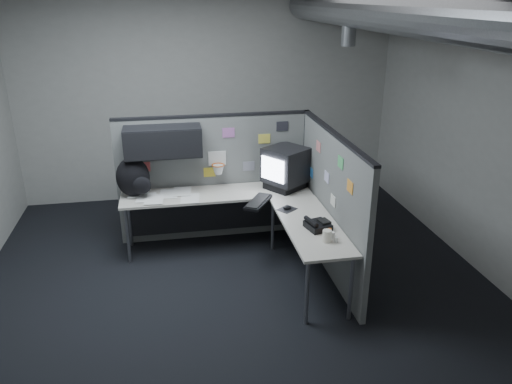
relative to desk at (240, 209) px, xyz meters
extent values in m
cube|color=black|center=(-0.15, -0.70, -0.62)|extent=(5.60, 5.60, 0.01)
cube|color=#9E9E99|center=(-0.15, 2.10, 0.99)|extent=(5.60, 0.01, 3.20)
cube|color=#9E9E99|center=(-0.15, -3.51, 0.99)|extent=(5.60, 0.01, 3.20)
cube|color=#9E9E99|center=(2.66, -0.70, 0.99)|extent=(0.01, 5.60, 3.20)
cylinder|color=slate|center=(1.25, -0.70, 2.24)|extent=(0.40, 5.49, 0.40)
cylinder|color=slate|center=(1.25, 0.10, 1.99)|extent=(0.16, 0.16, 0.30)
cube|color=slate|center=(-0.23, 0.60, 0.19)|extent=(2.43, 0.06, 1.60)
cube|color=black|center=(-0.23, 0.60, 1.00)|extent=(2.43, 0.07, 0.03)
cube|color=black|center=(0.95, 0.60, 0.19)|extent=(0.07, 0.07, 1.60)
cube|color=black|center=(-0.85, 0.40, 0.76)|extent=(0.90, 0.35, 0.35)
cube|color=black|center=(-0.85, 0.22, 0.76)|extent=(0.90, 0.02, 0.33)
cube|color=silver|center=(-0.20, 0.56, 0.47)|extent=(0.22, 0.02, 0.18)
torus|color=#D85914|center=(-0.20, 0.47, 0.41)|extent=(0.16, 0.16, 0.01)
cone|color=white|center=(-0.20, 0.47, 0.35)|extent=(0.14, 0.14, 0.11)
cube|color=#CC4C4C|center=(-1.10, 0.56, 0.41)|extent=(0.15, 0.01, 0.12)
cube|color=#B266B2|center=(-0.05, 0.56, 0.79)|extent=(0.15, 0.01, 0.12)
cube|color=gray|center=(0.20, 0.56, 0.34)|extent=(0.15, 0.01, 0.12)
cube|color=#E5D84C|center=(0.40, 0.56, 0.69)|extent=(0.15, 0.01, 0.12)
cube|color=#26262D|center=(0.63, 0.56, 0.84)|extent=(0.15, 0.01, 0.12)
cube|color=gold|center=(-0.30, 0.56, 0.29)|extent=(0.15, 0.01, 0.12)
cube|color=slate|center=(0.95, -0.49, 0.19)|extent=(0.06, 2.23, 1.60)
cube|color=black|center=(0.95, -0.49, 1.00)|extent=(0.07, 2.23, 0.03)
cube|color=#D87F7F|center=(0.92, -0.05, 0.74)|extent=(0.01, 0.15, 0.12)
cube|color=silver|center=(0.92, -0.40, 0.49)|extent=(0.01, 0.15, 0.12)
cube|color=#4CB266|center=(0.92, -0.80, 0.79)|extent=(0.01, 0.15, 0.12)
cube|color=#337FCC|center=(0.92, 0.20, 0.34)|extent=(0.01, 0.15, 0.12)
cube|color=orange|center=(0.92, -1.10, 0.64)|extent=(0.01, 0.15, 0.12)
cube|color=silver|center=(0.92, -0.65, 0.31)|extent=(0.01, 0.15, 0.12)
cube|color=beige|center=(-0.25, 0.28, 0.10)|extent=(2.30, 0.56, 0.03)
cube|color=beige|center=(0.63, -0.78, 0.10)|extent=(0.56, 1.55, 0.03)
cube|color=black|center=(-0.25, 0.50, -0.21)|extent=(2.18, 0.02, 0.55)
cylinder|color=gray|center=(-1.33, 0.06, -0.26)|extent=(0.04, 0.04, 0.70)
cylinder|color=gray|center=(-1.33, 0.50, -0.26)|extent=(0.04, 0.04, 0.70)
cylinder|color=gray|center=(0.41, 0.06, -0.26)|extent=(0.04, 0.04, 0.70)
cylinder|color=gray|center=(0.41, -1.48, -0.26)|extent=(0.04, 0.04, 0.70)
cylinder|color=gray|center=(0.85, -1.48, -0.26)|extent=(0.04, 0.04, 0.70)
cube|color=black|center=(0.62, 0.29, 0.16)|extent=(0.57, 0.56, 0.09)
cube|color=black|center=(0.62, 0.29, 0.42)|extent=(0.63, 0.63, 0.43)
cube|color=silver|center=(0.42, 0.15, 0.42)|extent=(0.22, 0.30, 0.28)
cube|color=black|center=(0.19, -0.14, 0.13)|extent=(0.41, 0.52, 0.03)
cube|color=black|center=(0.19, -0.14, 0.15)|extent=(0.36, 0.47, 0.01)
cube|color=black|center=(0.48, -0.37, 0.12)|extent=(0.25, 0.24, 0.01)
ellipsoid|color=black|center=(0.48, -0.37, 0.14)|extent=(0.10, 0.07, 0.04)
cube|color=black|center=(0.68, -0.91, 0.15)|extent=(0.27, 0.29, 0.07)
cylinder|color=black|center=(0.60, -0.92, 0.21)|extent=(0.10, 0.22, 0.05)
cube|color=black|center=(0.74, -0.91, 0.19)|extent=(0.13, 0.15, 0.02)
cylinder|color=silver|center=(0.75, -1.16, 0.15)|extent=(0.06, 0.06, 0.07)
cylinder|color=silver|center=(0.68, -1.19, 0.15)|extent=(0.05, 0.05, 0.06)
cylinder|color=silver|center=(0.76, -1.23, 0.14)|extent=(0.05, 0.05, 0.05)
cylinder|color=#D85914|center=(0.74, -1.10, 0.16)|extent=(0.05, 0.05, 0.08)
cylinder|color=silver|center=(0.68, -1.21, 0.18)|extent=(0.10, 0.10, 0.12)
cube|color=white|center=(-0.58, 0.16, 0.12)|extent=(0.25, 0.33, 0.00)
cube|color=white|center=(-0.82, 0.34, 0.12)|extent=(0.25, 0.33, 0.00)
cube|color=white|center=(-1.09, 0.26, 0.12)|extent=(0.25, 0.33, 0.00)
cube|color=white|center=(-0.66, 0.37, 0.13)|extent=(0.25, 0.33, 0.00)
cube|color=white|center=(-0.99, 0.17, 0.13)|extent=(0.25, 0.33, 0.00)
cube|color=white|center=(-1.18, 0.39, 0.13)|extent=(0.25, 0.33, 0.00)
ellipsoid|color=black|center=(-1.23, 0.35, 0.36)|extent=(0.47, 0.40, 0.48)
ellipsoid|color=black|center=(-1.12, 0.23, 0.29)|extent=(0.24, 0.18, 0.22)
camera|label=1|loc=(-0.80, -5.37, 2.38)|focal=35.00mm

